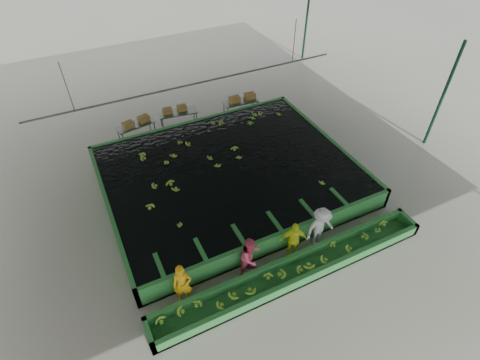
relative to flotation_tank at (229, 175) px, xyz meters
name	(u,v)px	position (x,y,z in m)	size (l,w,h in m)	color
ground	(246,206)	(0.00, -1.50, -0.45)	(80.00, 80.00, 0.00)	gray
shed_roof	(247,94)	(0.00, -1.50, 4.55)	(20.00, 22.00, 0.04)	gray
shed_posts	(246,157)	(0.00, -1.50, 2.05)	(20.00, 22.00, 5.00)	#0F3920
flotation_tank	(229,175)	(0.00, 0.00, 0.00)	(10.00, 8.00, 0.90)	#2A7633
tank_water	(229,168)	(0.00, 0.00, 0.40)	(9.70, 7.70, 0.00)	black
sorting_trough	(295,271)	(0.00, -5.10, -0.20)	(10.00, 1.00, 0.50)	#2A7633
cableway_rail	(194,84)	(0.00, 3.50, 2.55)	(0.08, 0.08, 14.00)	#59605B
rail_hanger_left	(67,88)	(-5.00, 3.50, 3.55)	(0.04, 0.04, 2.00)	#59605B
rail_hanger_right	(294,41)	(5.00, 3.50, 3.55)	(0.04, 0.04, 2.00)	#59605B
worker_a	(182,285)	(-3.57, -4.30, 0.35)	(0.59, 0.39, 1.61)	#ECA50F
worker_b	(251,257)	(-1.24, -4.30, 0.37)	(0.80, 0.62, 1.64)	#D74363
worker_c	(293,240)	(0.39, -4.30, 0.33)	(0.92, 0.38, 1.57)	#DCED1C
worker_d	(320,227)	(1.49, -4.30, 0.41)	(1.11, 0.64, 1.72)	silver
packing_table_left	(137,131)	(-2.65, 4.96, -0.04)	(1.80, 0.72, 0.82)	#59605B
packing_table_mid	(179,119)	(-0.47, 5.07, -0.02)	(1.90, 0.76, 0.86)	#59605B
packing_table_right	(241,108)	(2.82, 4.68, -0.04)	(1.81, 0.73, 0.82)	#59605B
box_stack_left	(137,124)	(-2.59, 4.92, 0.37)	(1.33, 0.37, 0.29)	olive
box_stack_mid	(175,112)	(-0.59, 5.13, 0.41)	(1.21, 0.33, 0.26)	olive
box_stack_right	(242,100)	(2.93, 4.69, 0.38)	(1.40, 0.39, 0.30)	olive
floating_bananas	(221,157)	(0.00, 0.80, 0.40)	(8.48, 5.78, 0.12)	#6DA92C
trough_bananas	(295,269)	(0.00, -5.10, -0.05)	(9.65, 0.64, 0.13)	#6DA92C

